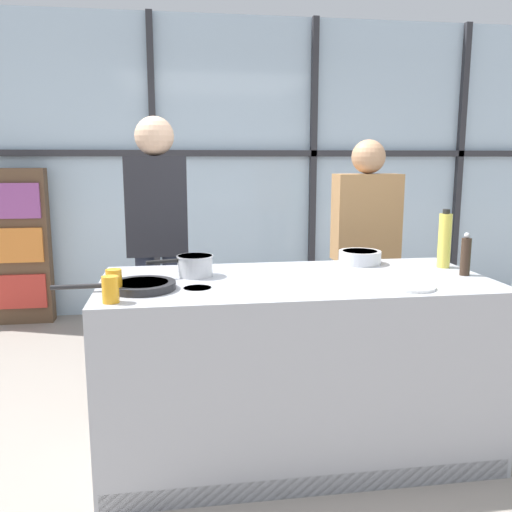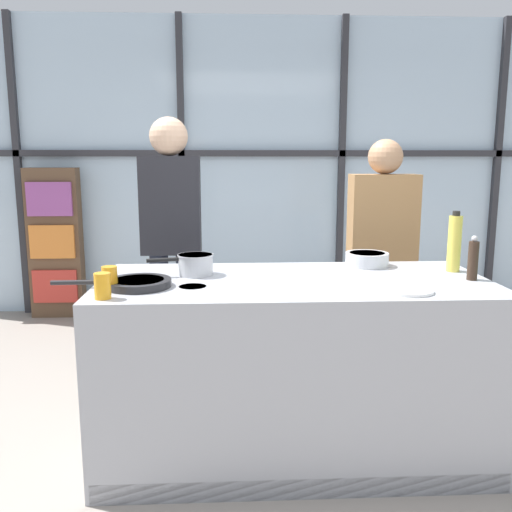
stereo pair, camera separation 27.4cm
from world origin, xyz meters
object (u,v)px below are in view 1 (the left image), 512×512
object	(u,v)px
pepper_grinder	(466,256)
juice_glass_near	(110,289)
frying_pan	(140,286)
white_plate	(411,287)
spectator_far_left	(157,232)
juice_glass_far	(114,282)
saucepan	(194,265)
mixing_bowl	(360,257)
spectator_center_left	(365,244)
oil_bottle	(445,240)

from	to	relation	value
pepper_grinder	juice_glass_near	bearing A→B (deg)	-170.85
frying_pan	pepper_grinder	xyz separation A→B (m)	(1.62, 0.07, 0.08)
white_plate	juice_glass_near	distance (m)	1.34
spectator_far_left	juice_glass_far	distance (m)	1.15
spectator_far_left	white_plate	size ratio (longest dim) A/B	7.91
saucepan	juice_glass_near	bearing A→B (deg)	-128.32
white_plate	mixing_bowl	size ratio (longest dim) A/B	0.93
spectator_center_left	juice_glass_near	bearing A→B (deg)	39.32
spectator_center_left	juice_glass_near	distance (m)	2.01
juice_glass_near	mixing_bowl	bearing A→B (deg)	26.66
white_plate	juice_glass_far	world-z (taller)	juice_glass_far
pepper_grinder	frying_pan	bearing A→B (deg)	-177.56
saucepan	juice_glass_near	world-z (taller)	juice_glass_near
saucepan	oil_bottle	size ratio (longest dim) A/B	1.04
frying_pan	oil_bottle	world-z (taller)	oil_bottle
spectator_far_left	pepper_grinder	size ratio (longest dim) A/B	7.98
spectator_far_left	saucepan	distance (m)	0.85
pepper_grinder	saucepan	bearing A→B (deg)	172.47
frying_pan	juice_glass_far	xyz separation A→B (m)	(-0.11, -0.07, 0.04)
spectator_center_left	pepper_grinder	distance (m)	1.02
oil_bottle	saucepan	bearing A→B (deg)	-178.92
white_plate	frying_pan	bearing A→B (deg)	172.78
mixing_bowl	juice_glass_far	distance (m)	1.40
spectator_far_left	oil_bottle	xyz separation A→B (m)	(1.56, -0.79, 0.03)
spectator_center_left	juice_glass_near	world-z (taller)	spectator_center_left
saucepan	white_plate	world-z (taller)	saucepan
saucepan	white_plate	xyz separation A→B (m)	(0.97, -0.40, -0.05)
spectator_far_left	saucepan	xyz separation A→B (m)	(0.20, -0.82, -0.07)
frying_pan	spectator_far_left	bearing A→B (deg)	87.29
spectator_center_left	pepper_grinder	world-z (taller)	spectator_center_left
saucepan	juice_glass_far	bearing A→B (deg)	-138.70
pepper_grinder	juice_glass_far	xyz separation A→B (m)	(-1.72, -0.14, -0.05)
oil_bottle	juice_glass_near	world-z (taller)	oil_bottle
white_plate	oil_bottle	bearing A→B (deg)	48.47
frying_pan	oil_bottle	bearing A→B (deg)	9.69
oil_bottle	pepper_grinder	world-z (taller)	oil_bottle
saucepan	juice_glass_near	xyz separation A→B (m)	(-0.36, -0.46, -0.00)
oil_bottle	juice_glass_near	distance (m)	1.78
saucepan	oil_bottle	distance (m)	1.36
white_plate	spectator_center_left	bearing A→B (deg)	79.63
pepper_grinder	juice_glass_far	size ratio (longest dim) A/B	1.97
spectator_center_left	frying_pan	distance (m)	1.80
saucepan	white_plate	size ratio (longest dim) A/B	1.50
saucepan	frying_pan	bearing A→B (deg)	-135.69
juice_glass_near	juice_glass_far	distance (m)	0.14
spectator_far_left	pepper_grinder	world-z (taller)	spectator_far_left
spectator_far_left	oil_bottle	bearing A→B (deg)	153.05
saucepan	mixing_bowl	xyz separation A→B (m)	(0.94, 0.19, -0.02)
oil_bottle	juice_glass_near	bearing A→B (deg)	-164.25
saucepan	pepper_grinder	bearing A→B (deg)	-7.53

